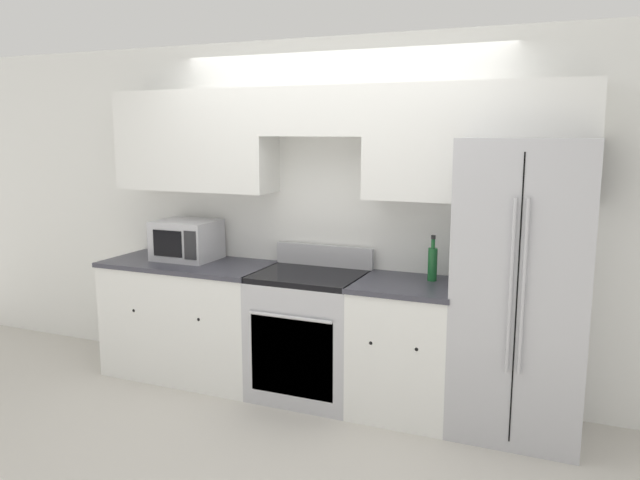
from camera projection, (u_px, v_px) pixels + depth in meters
ground_plane at (303, 413)px, 4.31m from camera, size 12.00×12.00×0.00m
wall_back at (335, 187)px, 4.58m from camera, size 8.00×0.39×2.60m
lower_cabinets_left at (190, 318)px, 4.95m from camera, size 1.33×0.64×0.92m
lower_cabinets_right at (406, 348)px, 4.27m from camera, size 0.70×0.64×0.92m
oven_range at (309, 334)px, 4.55m from camera, size 0.77×0.65×1.08m
refrigerator at (522, 288)px, 3.95m from camera, size 0.80×0.76×1.89m
microwave at (187, 240)px, 4.95m from camera, size 0.47×0.39×0.31m
bottle at (433, 263)px, 4.24m from camera, size 0.06×0.06×0.31m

